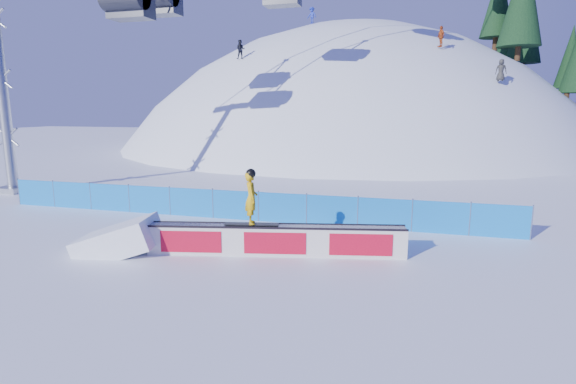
# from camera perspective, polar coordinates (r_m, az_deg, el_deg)

# --- Properties ---
(ground) EXTENTS (160.00, 160.00, 0.00)m
(ground) POSITION_cam_1_polar(r_m,az_deg,el_deg) (14.76, -13.25, -7.53)
(ground) COLOR white
(ground) RESTS_ON ground
(snow_hill) EXTENTS (64.00, 64.00, 64.00)m
(snow_hill) POSITION_cam_1_polar(r_m,az_deg,el_deg) (59.15, 7.73, -11.83)
(snow_hill) COLOR white
(snow_hill) RESTS_ON ground
(safety_fence) EXTENTS (22.05, 0.05, 1.30)m
(safety_fence) POSITION_cam_1_polar(r_m,az_deg,el_deg) (18.53, -6.70, -1.66)
(safety_fence) COLOR blue
(safety_fence) RESTS_ON ground
(rail_box) EXTENTS (7.98, 2.22, 0.96)m
(rail_box) POSITION_cam_1_polar(r_m,az_deg,el_deg) (14.06, -1.58, -6.13)
(rail_box) COLOR silver
(rail_box) RESTS_ON ground
(snow_ramp) EXTENTS (2.86, 2.11, 1.61)m
(snow_ramp) POSITION_cam_1_polar(r_m,az_deg,el_deg) (15.46, -20.62, -7.11)
(snow_ramp) COLOR white
(snow_ramp) RESTS_ON ground
(snowboarder) EXTENTS (1.70, 0.70, 1.75)m
(snowboarder) POSITION_cam_1_polar(r_m,az_deg,el_deg) (13.81, -4.70, -0.68)
(snowboarder) COLOR black
(snowboarder) RESTS_ON rail_box
(distant_skiers) EXTENTS (22.26, 10.89, 8.36)m
(distant_skiers) POSITION_cam_1_polar(r_m,az_deg,el_deg) (43.10, 8.09, 18.84)
(distant_skiers) COLOR black
(distant_skiers) RESTS_ON ground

